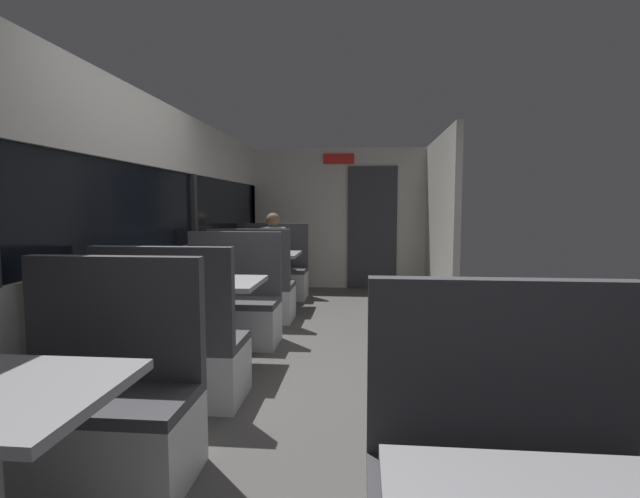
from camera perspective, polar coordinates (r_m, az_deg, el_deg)
name	(u,v)px	position (r m, az deg, el deg)	size (l,w,h in m)	color
ground_plane	(310,381)	(3.79, -1.18, -15.89)	(3.30, 9.20, 0.02)	#514F4C
carriage_window_panel_left	(128,238)	(3.97, -22.49, 1.27)	(0.09, 8.48, 2.30)	beige
carriage_end_bulkhead	(342,219)	(7.71, 2.74, 3.64)	(2.90, 0.11, 2.30)	beige
carriage_aisle_panel_right	(440,221)	(6.60, 14.46, 3.31)	(0.08, 2.40, 2.30)	beige
bench_near_window_facing_entry	(100,414)	(2.69, -25.30, -17.77)	(0.95, 0.50, 1.10)	silver
dining_table_mid_window	(207,292)	(4.01, -13.68, -5.18)	(0.90, 0.70, 0.74)	#9E9EA3
bench_mid_window_facing_end	(174,355)	(3.45, -17.41, -12.31)	(0.95, 0.50, 1.10)	silver
bench_mid_window_facing_entry	(231,310)	(4.73, -10.83, -7.39)	(0.95, 0.50, 1.10)	silver
dining_table_far_window	(265,260)	(6.22, -6.77, -1.38)	(0.90, 0.70, 0.74)	#9E9EA3
bench_far_window_facing_end	(253,293)	(5.60, -8.23, -5.38)	(0.95, 0.50, 1.10)	silver
bench_far_window_facing_entry	(275,276)	(6.94, -5.54, -3.27)	(0.95, 0.50, 1.10)	silver
seated_passenger	(274,262)	(6.85, -5.67, -1.63)	(0.47, 0.55, 1.26)	#26262D
coffee_cup_primary	(223,278)	(3.82, -11.79, -3.47)	(0.07, 0.07, 0.09)	#26598C
coffee_cup_secondary	(272,251)	(6.04, -5.94, -0.19)	(0.07, 0.07, 0.09)	#26598C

